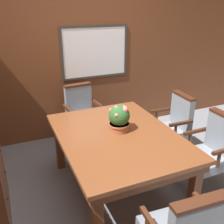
{
  "coord_description": "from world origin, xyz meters",
  "views": [
    {
      "loc": [
        -1.1,
        -2.1,
        2.05
      ],
      "look_at": [
        -0.06,
        0.32,
        0.93
      ],
      "focal_mm": 42.0,
      "sensor_mm": 36.0,
      "label": 1
    }
  ],
  "objects": [
    {
      "name": "chair_head_far",
      "position": [
        -0.09,
        1.38,
        0.49
      ],
      "size": [
        0.53,
        0.53,
        0.92
      ],
      "rotation": [
        0.0,
        0.0,
        0.09
      ],
      "color": "#472314",
      "rests_on": "ground_plane"
    },
    {
      "name": "chair_right_near",
      "position": [
        0.93,
        -0.2,
        0.49
      ],
      "size": [
        0.49,
        0.5,
        0.92
      ],
      "rotation": [
        0.0,
        0.0,
        -1.57
      ],
      "color": "#472314",
      "rests_on": "ground_plane"
    },
    {
      "name": "ground_plane",
      "position": [
        0.0,
        0.0,
        0.0
      ],
      "size": [
        14.0,
        14.0,
        0.0
      ],
      "primitive_type": "plane",
      "color": "gray"
    },
    {
      "name": "chair_right_far",
      "position": [
        0.91,
        0.51,
        0.49
      ],
      "size": [
        0.51,
        0.51,
        0.92
      ],
      "rotation": [
        0.0,
        0.0,
        -1.6
      ],
      "color": "#472314",
      "rests_on": "ground_plane"
    },
    {
      "name": "wall_back",
      "position": [
        0.0,
        1.77,
        1.23
      ],
      "size": [
        7.2,
        0.08,
        2.45
      ],
      "color": "brown",
      "rests_on": "ground_plane"
    },
    {
      "name": "potted_plant",
      "position": [
        -0.01,
        0.24,
        0.87
      ],
      "size": [
        0.23,
        0.25,
        0.3
      ],
      "color": "#B2603D",
      "rests_on": "dining_table"
    },
    {
      "name": "dining_table",
      "position": [
        -0.06,
        0.17,
        0.64
      ],
      "size": [
        1.22,
        1.62,
        0.73
      ],
      "color": "brown",
      "rests_on": "ground_plane"
    }
  ]
}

